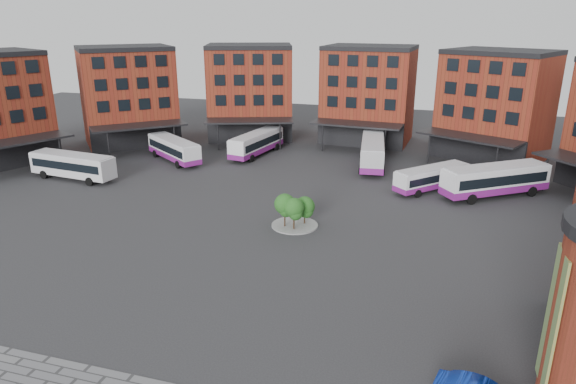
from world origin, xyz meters
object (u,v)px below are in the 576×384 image
(bus_e, at_px, (432,178))
(bus_b, at_px, (174,149))
(bus_d, at_px, (372,152))
(bus_f, at_px, (495,180))
(tree_island, at_px, (295,209))
(bus_c, at_px, (257,143))
(bus_a, at_px, (72,164))

(bus_e, bearing_deg, bus_b, -141.74)
(bus_d, height_order, bus_f, bus_d)
(tree_island, xyz_separation_m, bus_e, (11.92, 14.85, -0.37))
(bus_b, relative_size, bus_f, 0.89)
(bus_f, bearing_deg, bus_b, -129.33)
(bus_c, bearing_deg, bus_e, -10.22)
(tree_island, xyz_separation_m, bus_c, (-12.40, 23.81, -0.12))
(bus_d, distance_m, bus_f, 16.69)
(bus_a, height_order, bus_d, bus_d)
(tree_island, bearing_deg, bus_a, 167.36)
(bus_b, xyz_separation_m, bus_e, (34.02, -2.70, -0.20))
(bus_f, bearing_deg, bus_a, -115.91)
(bus_b, height_order, bus_f, bus_f)
(bus_a, xyz_separation_m, bus_e, (41.72, 8.17, -0.39))
(bus_a, xyz_separation_m, bus_f, (48.37, 8.00, 0.02))
(bus_b, distance_m, bus_e, 34.12)
(bus_a, bearing_deg, bus_f, -74.51)
(bus_b, height_order, bus_c, bus_c)
(bus_b, bearing_deg, bus_a, -179.77)
(bus_b, bearing_deg, bus_d, -42.75)
(bus_c, relative_size, bus_e, 1.34)
(bus_b, xyz_separation_m, bus_f, (40.67, -2.86, 0.21))
(bus_c, bearing_deg, bus_a, -125.43)
(bus_b, distance_m, bus_f, 40.77)
(bus_d, bearing_deg, bus_c, 169.85)
(bus_b, height_order, bus_e, bus_b)
(bus_a, relative_size, bus_f, 0.97)
(bus_a, distance_m, bus_e, 42.51)
(tree_island, distance_m, bus_a, 30.53)
(bus_e, bearing_deg, bus_d, 176.86)
(bus_f, bearing_deg, bus_d, -155.01)
(bus_a, distance_m, bus_f, 49.03)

